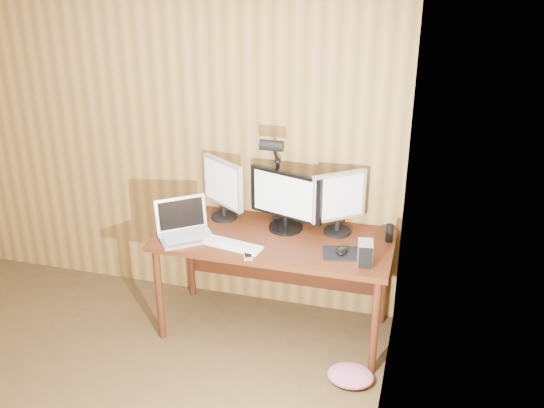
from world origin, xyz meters
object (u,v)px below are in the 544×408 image
at_px(monitor_right, 339,201).
at_px(desk_lamp, 274,168).
at_px(laptop, 184,227).
at_px(mouse, 342,250).
at_px(monitor_center, 286,200).
at_px(monitor_left, 223,187).
at_px(hard_drive, 365,253).
at_px(speaker, 389,233).
at_px(keyboard, 232,245).
at_px(phone, 248,256).
at_px(desk, 277,248).

distance_m(monitor_right, desk_lamp, 0.49).
distance_m(laptop, mouse, 1.07).
bearing_deg(desk_lamp, monitor_center, -15.83).
xyz_separation_m(monitor_left, hard_drive, (1.06, -0.39, -0.16)).
distance_m(laptop, speaker, 1.38).
distance_m(keyboard, phone, 0.18).
xyz_separation_m(keyboard, hard_drive, (0.87, 0.00, 0.06)).
relative_size(laptop, desk_lamp, 0.64).
distance_m(phone, speaker, 0.96).
distance_m(mouse, hard_drive, 0.19).
bearing_deg(phone, desk_lamp, 65.51).
xyz_separation_m(desk, keyboard, (-0.24, -0.26, 0.13)).
height_order(monitor_right, desk_lamp, desk_lamp).
distance_m(monitor_center, monitor_right, 0.36).
bearing_deg(speaker, monitor_left, 177.43).
relative_size(desk, phone, 13.26).
bearing_deg(desk_lamp, monitor_left, -163.90).
distance_m(monitor_center, desk_lamp, 0.23).
relative_size(keyboard, mouse, 3.80).
bearing_deg(desk_lamp, speaker, 11.30).
xyz_separation_m(monitor_left, laptop, (-0.17, -0.33, -0.18)).
height_order(desk, laptop, laptop).
relative_size(mouse, desk_lamp, 0.16).
distance_m(keyboard, mouse, 0.72).
distance_m(monitor_right, speaker, 0.40).
bearing_deg(monitor_right, hard_drive, -93.60).
bearing_deg(hard_drive, mouse, 143.74).
distance_m(monitor_center, speaker, 0.73).
bearing_deg(desk_lamp, desk, -53.37).
relative_size(monitor_left, mouse, 3.92).
bearing_deg(monitor_right, desk_lamp, 140.75).
height_order(monitor_center, monitor_right, monitor_right).
xyz_separation_m(phone, speaker, (0.85, 0.44, 0.05)).
bearing_deg(desk_lamp, keyboard, -99.72).
height_order(mouse, speaker, speaker).
bearing_deg(speaker, desk, -174.44).
height_order(monitor_center, keyboard, monitor_center).
bearing_deg(mouse, hard_drive, -30.89).
bearing_deg(monitor_left, phone, -23.88).
distance_m(monitor_right, laptop, 1.06).
bearing_deg(laptop, speaker, -24.97).
relative_size(desk, laptop, 3.64).
height_order(monitor_right, phone, monitor_right).
bearing_deg(monitor_center, monitor_left, -169.74).
xyz_separation_m(hard_drive, speaker, (0.12, 0.34, -0.01)).
relative_size(keyboard, speaker, 3.50).
relative_size(mouse, phone, 0.93).
distance_m(monitor_center, keyboard, 0.49).
bearing_deg(keyboard, hard_drive, 10.75).
distance_m(monitor_left, mouse, 0.97).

